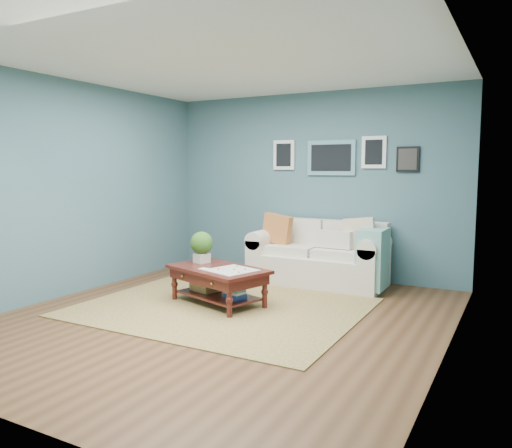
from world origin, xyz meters
The scene contains 4 objects.
room_shell centered at (0.01, 0.06, 1.36)m, with size 5.00×5.02×2.70m.
area_rug centered at (-0.22, 0.34, 0.01)m, with size 3.11×2.49×0.01m, color brown.
loveseat centered at (0.38, 2.03, 0.39)m, with size 1.89×0.86×0.97m.
coffee_table centered at (-0.39, 0.47, 0.37)m, with size 1.33×1.02×0.83m.
Camera 1 is at (2.79, -4.40, 1.59)m, focal length 35.00 mm.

